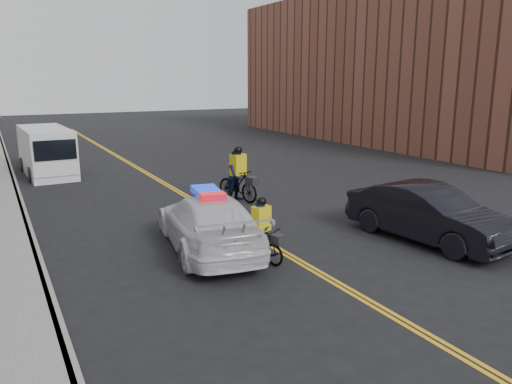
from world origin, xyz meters
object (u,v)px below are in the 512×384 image
object	(u,v)px
police_cruiser	(209,222)
cyclist_far	(238,179)
cyclist_near	(261,238)
dark_sedan	(428,214)
cargo_van	(47,152)

from	to	relation	value
police_cruiser	cyclist_far	world-z (taller)	cyclist_far
cyclist_near	dark_sedan	bearing A→B (deg)	-25.70
cargo_van	cyclist_far	world-z (taller)	cargo_van
police_cruiser	cargo_van	distance (m)	14.19
police_cruiser	cyclist_near	world-z (taller)	police_cruiser
cargo_van	dark_sedan	bearing A→B (deg)	-64.56
police_cruiser	dark_sedan	distance (m)	6.37
police_cruiser	dark_sedan	world-z (taller)	police_cruiser
dark_sedan	cargo_van	world-z (taller)	cargo_van
cyclist_far	police_cruiser	bearing A→B (deg)	-141.40
police_cruiser	dark_sedan	xyz separation A→B (m)	(5.94, -2.32, 0.04)
police_cruiser	cyclist_far	size ratio (longest dim) A/B	2.55
police_cruiser	cyclist_far	xyz separation A→B (m)	(3.24, 4.71, 0.06)
cyclist_near	cyclist_far	size ratio (longest dim) A/B	0.84
police_cruiser	cargo_van	bearing A→B (deg)	-70.32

